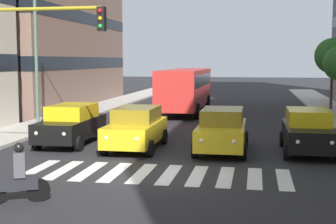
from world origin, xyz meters
TOP-DOWN VIEW (x-y plane):
  - ground_plane at (0.00, 0.00)m, footprint 180.00×180.00m
  - crosswalk_markings at (-0.00, 0.00)m, footprint 8.55×2.80m
  - car_0 at (-5.19, -4.52)m, footprint 2.02×4.44m
  - car_1 at (-1.84, -4.20)m, footprint 2.02×4.44m
  - car_2 at (1.68, -4.18)m, footprint 2.02×4.44m
  - car_3 at (4.73, -4.77)m, footprint 2.02×4.44m
  - bus_behind_traffic at (1.68, -18.41)m, footprint 2.78×10.50m
  - motorcycle_with_rider at (2.84, 3.74)m, footprint 1.58×0.83m
  - traffic_light_gantry at (5.17, 0.04)m, footprint 5.18×0.36m
  - street_lamp_right at (7.23, -7.75)m, footprint 2.94×0.28m
  - street_tree_3 at (-8.51, -21.43)m, footprint 2.56×2.56m

SIDE VIEW (x-z plane):
  - ground_plane at x=0.00m, z-range 0.00..0.00m
  - crosswalk_markings at x=0.00m, z-range 0.00..0.01m
  - motorcycle_with_rider at x=2.84m, z-range -0.14..1.43m
  - car_0 at x=-5.19m, z-range 0.03..1.75m
  - car_1 at x=-1.84m, z-range 0.03..1.75m
  - car_2 at x=1.68m, z-range 0.03..1.75m
  - car_3 at x=4.73m, z-range 0.03..1.75m
  - bus_behind_traffic at x=1.68m, z-range 0.36..3.36m
  - traffic_light_gantry at x=5.17m, z-range 1.01..6.51m
  - street_tree_3 at x=-8.51m, z-range 1.40..6.49m
  - street_lamp_right at x=7.23m, z-range 0.96..8.37m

